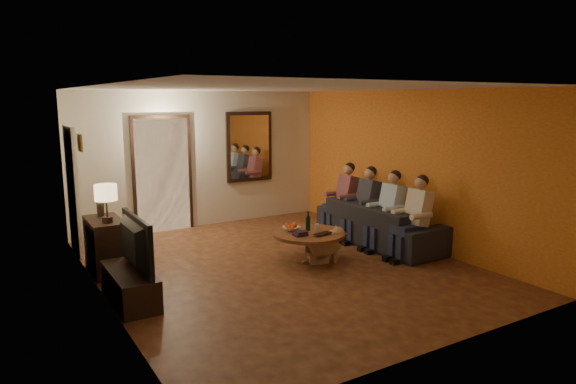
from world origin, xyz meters
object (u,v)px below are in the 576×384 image
person_b (388,213)px  person_c (365,207)px  dresser (106,246)px  table_lamp (106,203)px  person_a (415,220)px  person_d (344,201)px  tv_stand (130,286)px  sofa (380,223)px  wine_bottle (308,221)px  dog (324,244)px  bowl (291,229)px  tv (128,244)px  coffee_table (309,246)px  laptop (325,235)px

person_b → person_c: bearing=90.0°
dresser → person_b: person_b is taller
dresser → table_lamp: 0.69m
person_a → person_d: size_ratio=1.00×
tv_stand → sofa: (4.33, 0.38, 0.16)m
person_a → wine_bottle: 1.65m
table_lamp → tv_stand: (0.00, -1.06, -0.84)m
dresser → person_c: 4.28m
dog → table_lamp: bearing=176.3°
table_lamp → bowl: bearing=-13.8°
tv_stand → person_c: bearing=9.1°
dresser → tv: (0.00, -1.28, 0.34)m
person_b → wine_bottle: (-1.43, 0.23, 0.01)m
sofa → person_b: bearing=161.1°
coffee_table → wine_bottle: 0.40m
person_a → person_b: 0.60m
sofa → laptop: sofa is taller
person_b → laptop: person_b is taller
tv → person_c: 4.29m
bowl → laptop: bowl is taller
person_c → bowl: (-1.66, -0.25, -0.12)m
person_d → wine_bottle: size_ratio=3.87×
dresser → dog: dresser is taller
tv_stand → tv: size_ratio=1.03×
dresser → dog: bearing=-23.4°
coffee_table → laptop: size_ratio=3.38×
table_lamp → laptop: size_ratio=1.64×
dresser → person_a: (4.23, -1.81, 0.21)m
table_lamp → wine_bottle: (2.81, -0.75, -0.44)m
bowl → coffee_table: bearing=-50.7°
table_lamp → wine_bottle: size_ratio=1.74×
person_d → bowl: person_d is taller
wine_bottle → bowl: bearing=152.4°
person_b → laptop: 1.39m
bowl → tv: bearing=-170.5°
person_c → bowl: 1.68m
wine_bottle → tv: bearing=-173.7°
person_c → dog: 1.51m
table_lamp → sofa: size_ratio=0.22×
person_a → person_c: bearing=90.0°
tv_stand → dog: bearing=0.4°
table_lamp → tv: (0.00, -1.06, -0.31)m
dog → person_a: bearing=-6.4°
person_c → wine_bottle: 1.47m
table_lamp → wine_bottle: bearing=-15.0°
dresser → person_b: 4.41m
table_lamp → person_c: table_lamp is taller
person_a → person_b: bearing=90.0°
tv → laptop: tv is taller
person_d → laptop: size_ratio=3.65×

